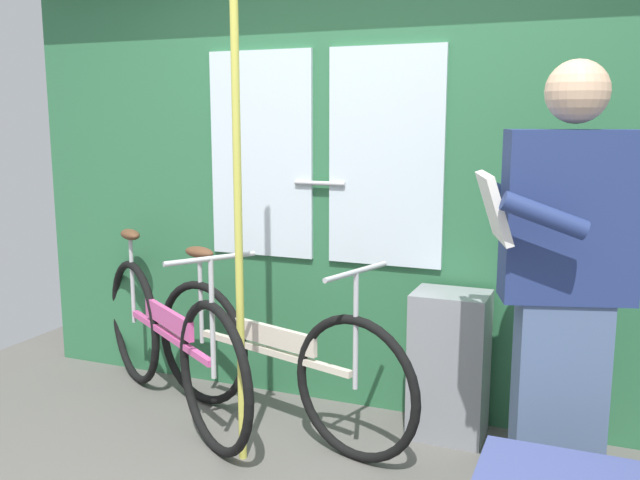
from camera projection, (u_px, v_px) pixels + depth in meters
train_door_wall at (358, 179)px, 3.62m from camera, size 4.02×0.28×2.35m
bicycle_near_door at (169, 342)px, 3.64m from camera, size 1.52×1.04×0.93m
bicycle_leaning_behind at (270, 358)px, 3.45m from camera, size 1.65×0.64×0.89m
passenger_reading_newspaper at (563, 282)px, 2.65m from camera, size 0.63×0.57×1.75m
trash_bin_by_wall at (449, 365)px, 3.37m from camera, size 0.36×0.28×0.72m
handrail_pole at (238, 208)px, 3.00m from camera, size 0.04×0.04×2.31m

